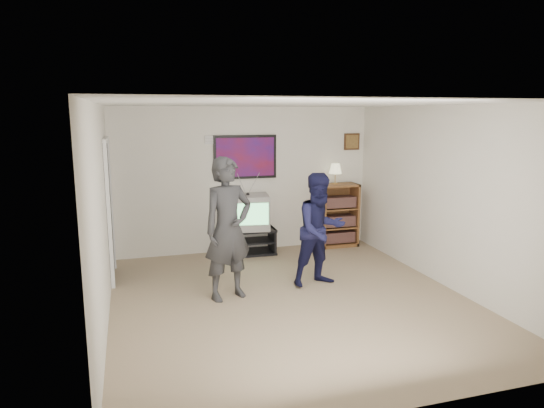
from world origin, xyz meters
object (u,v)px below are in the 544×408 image
person_tall (228,229)px  bookshelf (338,215)px  crt_television (248,212)px  person_short (320,230)px  media_stand (249,241)px

person_tall → bookshelf: bearing=20.5°
crt_television → person_short: person_short is taller
person_short → person_tall: bearing=175.3°
person_tall → media_stand: bearing=50.4°
media_stand → person_tall: person_tall is taller
crt_television → person_short: size_ratio=0.44×
bookshelf → person_tall: (-2.42, -1.94, 0.36)m
person_tall → person_short: 1.34m
crt_television → bookshelf: size_ratio=0.61×
bookshelf → person_short: (-1.09, -1.82, 0.22)m
crt_television → bookshelf: 1.70m
media_stand → bookshelf: bookshelf is taller
crt_television → person_short: 1.87m
media_stand → bookshelf: size_ratio=0.79×
crt_television → person_short: (0.60, -1.77, 0.06)m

